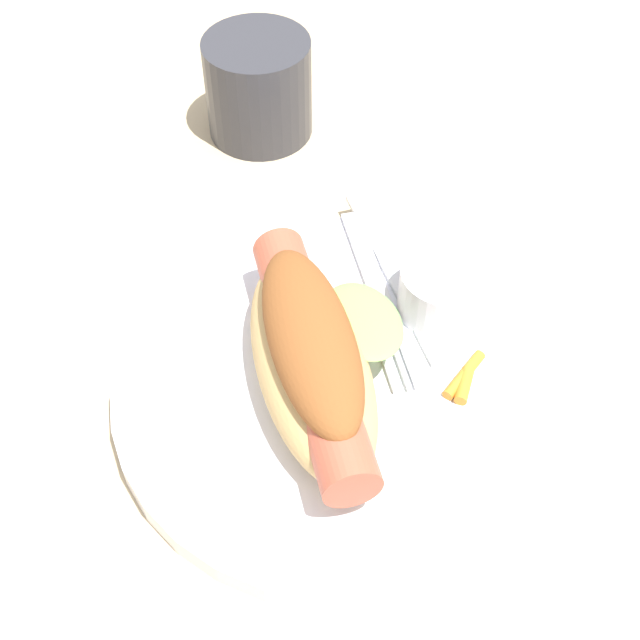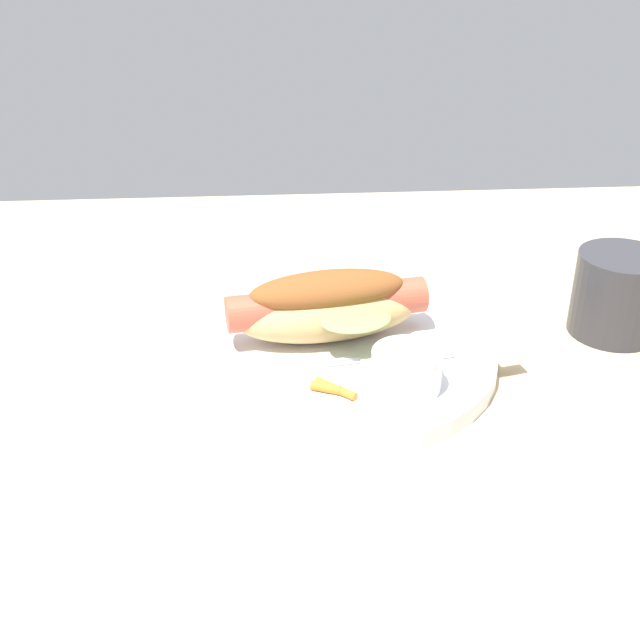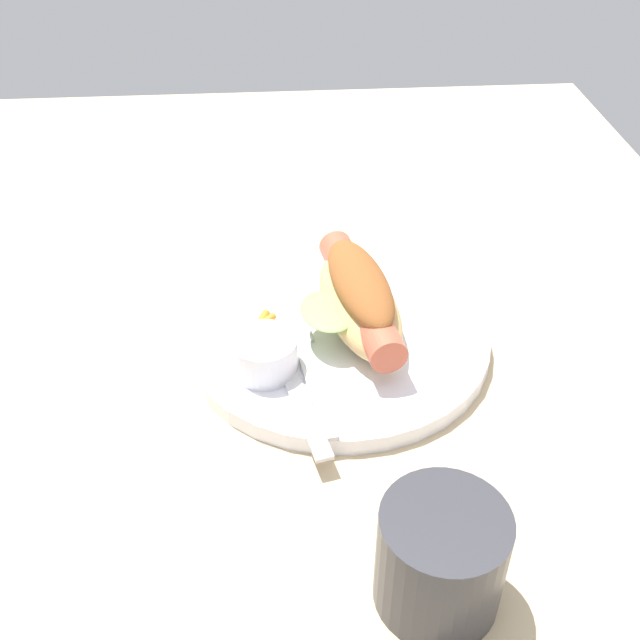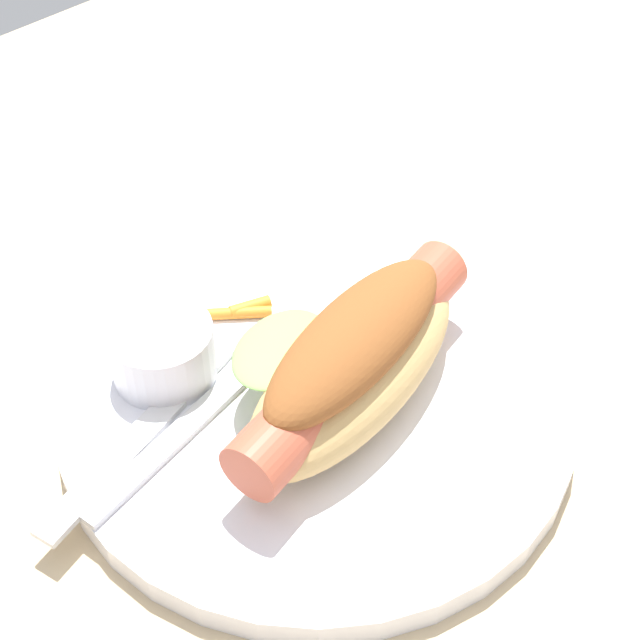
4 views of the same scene
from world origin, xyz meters
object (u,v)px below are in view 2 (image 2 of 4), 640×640
(plate, at_px, (337,355))
(sauce_ramekin, at_px, (406,370))
(hot_dog, at_px, (332,306))
(carrot_garnish, at_px, (332,388))
(fork, at_px, (416,358))
(knife, at_px, (437,367))
(drinking_cup, at_px, (618,294))

(plate, distance_m, sauce_ramekin, 0.08)
(hot_dog, bearing_deg, carrot_garnish, 76.11)
(hot_dog, xyz_separation_m, sauce_ramekin, (0.05, -0.08, -0.01))
(plate, distance_m, hot_dog, 0.04)
(hot_dog, height_order, carrot_garnish, hot_dog)
(fork, xyz_separation_m, knife, (0.02, -0.02, -0.00))
(hot_dog, xyz_separation_m, fork, (0.07, -0.04, -0.03))
(fork, bearing_deg, plate, -29.74)
(knife, bearing_deg, plate, -40.75)
(plate, distance_m, fork, 0.07)
(sauce_ramekin, xyz_separation_m, knife, (0.03, 0.02, -0.01))
(drinking_cup, bearing_deg, hot_dog, -175.54)
(plate, height_order, sauce_ramekin, sauce_ramekin)
(knife, relative_size, carrot_garnish, 4.13)
(knife, bearing_deg, carrot_garnish, 4.08)
(hot_dog, height_order, knife, hot_dog)
(plate, relative_size, drinking_cup, 3.37)
(carrot_garnish, xyz_separation_m, drinking_cup, (0.27, 0.11, 0.02))
(hot_dog, relative_size, sauce_ramekin, 3.18)
(hot_dog, height_order, sauce_ramekin, hot_dog)
(hot_dog, xyz_separation_m, carrot_garnish, (-0.01, -0.09, -0.03))
(sauce_ramekin, relative_size, carrot_garnish, 1.48)
(hot_dog, xyz_separation_m, knife, (0.08, -0.06, -0.03))
(sauce_ramekin, xyz_separation_m, carrot_garnish, (-0.06, -0.00, -0.01))
(drinking_cup, bearing_deg, carrot_garnish, -158.06)
(knife, height_order, carrot_garnish, carrot_garnish)
(sauce_ramekin, bearing_deg, hot_dog, 121.19)
(plate, bearing_deg, fork, -21.51)
(sauce_ramekin, distance_m, drinking_cup, 0.23)
(hot_dog, bearing_deg, plate, 89.29)
(sauce_ramekin, bearing_deg, fork, 69.76)
(sauce_ramekin, xyz_separation_m, drinking_cup, (0.21, 0.10, 0.01))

